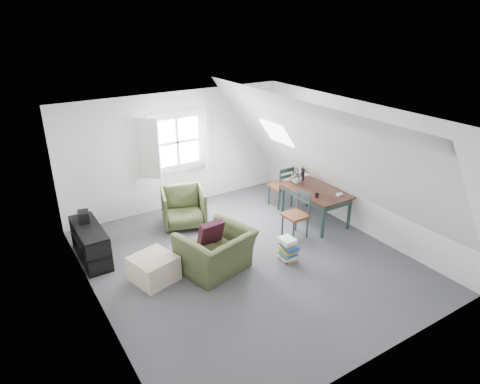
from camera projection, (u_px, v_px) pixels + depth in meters
floor at (247, 260)px, 7.46m from camera, size 5.50×5.50×0.00m
ceiling at (248, 119)px, 6.46m from camera, size 5.50×5.50×0.00m
wall_back at (177, 151)px, 9.10m from camera, size 5.00×0.00×5.00m
wall_front at (380, 278)px, 4.83m from camera, size 5.00×0.00×5.00m
wall_left at (92, 235)px, 5.74m from camera, size 0.00×5.50×5.50m
wall_right at (357, 167)px, 8.18m from camera, size 0.00×5.50×5.50m
slope_left at (155, 184)px, 6.00m from camera, size 3.19×5.50×4.48m
slope_right at (321, 149)px, 7.51m from camera, size 3.19×5.50×4.48m
dormer_window at (178, 143)px, 8.96m from camera, size 1.71×0.35×1.30m
skylight at (277, 133)px, 8.53m from camera, size 0.35×0.75×0.47m
armchair_near at (216, 270)px, 7.20m from camera, size 1.31×1.21×0.72m
armchair_far at (185, 224)px, 8.68m from camera, size 1.04×1.06×0.77m
throw_pillow at (211, 233)px, 7.06m from camera, size 0.43×0.26×0.43m
ottoman at (154, 268)px, 6.85m from camera, size 0.77×0.77×0.42m
dining_table at (316, 194)px, 8.61m from camera, size 0.83×1.39×0.69m
demijohn at (296, 178)px, 8.79m from camera, size 0.24×0.24×0.33m
vase_twigs at (303, 174)px, 8.99m from camera, size 0.08×0.09×0.63m
cup at (317, 198)px, 8.21m from camera, size 0.11×0.11×0.08m
paper_box at (339, 194)px, 8.31m from camera, size 0.12×0.08×0.04m
dining_chair_far at (282, 185)px, 9.31m from camera, size 0.44×0.44×0.94m
dining_chair_near at (297, 214)px, 8.08m from camera, size 0.42×0.42×0.89m
media_shelf at (91, 245)px, 7.38m from camera, size 0.41×1.22×0.62m
electronics_box at (84, 217)px, 7.43m from camera, size 0.23×0.28×0.20m
magazine_stack at (288, 249)px, 7.41m from camera, size 0.30×0.36×0.41m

